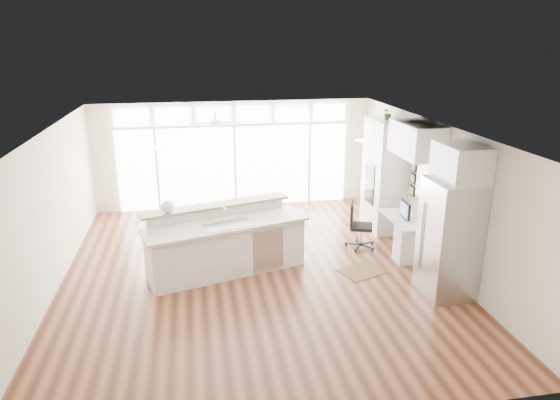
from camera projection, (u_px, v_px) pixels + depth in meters
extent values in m
cube|color=#472315|center=(255.00, 272.00, 9.40)|extent=(7.00, 8.00, 0.02)
cube|color=white|center=(253.00, 129.00, 8.55)|extent=(7.00, 8.00, 0.02)
cube|color=beige|center=(234.00, 155.00, 12.72)|extent=(7.00, 0.04, 2.70)
cube|color=beige|center=(302.00, 323.00, 5.23)|extent=(7.00, 0.04, 2.70)
cube|color=beige|center=(48.00, 215.00, 8.40)|extent=(0.04, 8.00, 2.70)
cube|color=beige|center=(435.00, 194.00, 9.55)|extent=(0.04, 8.00, 2.70)
cube|color=white|center=(235.00, 167.00, 12.75)|extent=(5.80, 0.06, 2.08)
cube|color=white|center=(234.00, 114.00, 12.34)|extent=(5.90, 0.06, 0.40)
cube|color=white|center=(427.00, 179.00, 9.76)|extent=(0.04, 0.85, 0.85)
cube|color=silver|center=(215.00, 118.00, 11.16)|extent=(1.16, 1.16, 0.32)
cube|color=beige|center=(251.00, 128.00, 8.75)|extent=(3.40, 3.00, 0.02)
cube|color=silver|center=(384.00, 175.00, 11.21)|extent=(0.64, 1.20, 2.50)
cube|color=silver|center=(407.00, 236.00, 10.07)|extent=(0.72, 1.30, 0.76)
cube|color=silver|center=(417.00, 140.00, 9.47)|extent=(0.64, 1.30, 0.64)
cube|color=#AEAFB3|center=(449.00, 239.00, 8.33)|extent=(0.76, 0.90, 2.00)
cube|color=silver|center=(461.00, 163.00, 7.94)|extent=(0.64, 0.90, 0.60)
cube|color=black|center=(413.00, 178.00, 10.39)|extent=(0.06, 0.22, 0.80)
cube|color=silver|center=(227.00, 242.00, 9.21)|extent=(3.21, 1.94, 1.20)
cube|color=#352211|center=(363.00, 271.00, 9.41)|extent=(0.99, 0.86, 0.01)
cube|color=black|center=(362.00, 226.00, 10.32)|extent=(0.63, 0.60, 0.96)
sphere|color=silver|center=(167.00, 207.00, 8.93)|extent=(0.26, 0.26, 0.24)
cube|color=black|center=(405.00, 210.00, 9.88)|extent=(0.09, 0.45, 0.38)
cube|color=silver|center=(396.00, 219.00, 9.91)|extent=(0.14, 0.32, 0.02)
imported|color=#2C4F21|center=(388.00, 114.00, 10.79)|extent=(0.28, 0.31, 0.22)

